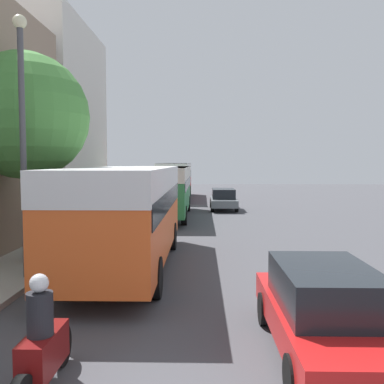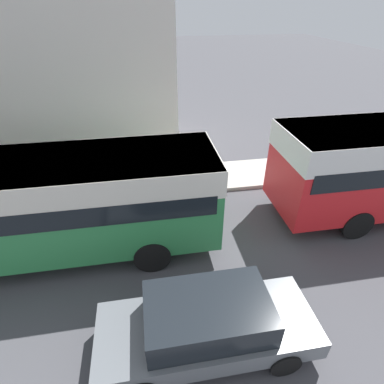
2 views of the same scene
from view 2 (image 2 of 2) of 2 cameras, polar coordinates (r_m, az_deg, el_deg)
The scene contains 4 objects.
building_far_terrace at distance 15.19m, azimuth -24.54°, elevation 27.55°, with size 6.44×9.13×11.11m.
bus_following at distance 8.94m, azimuth -28.97°, elevation -1.14°, with size 2.57×10.06×2.97m.
car_far_curb at distance 6.69m, azimuth 2.92°, elevation -23.79°, with size 1.79×4.50×1.43m.
pedestrian_near_curb at distance 13.14m, azimuth 23.13°, elevation 6.45°, with size 0.42×0.42×1.75m.
Camera 2 is at (5.42, 25.01, 6.35)m, focal length 28.00 mm.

